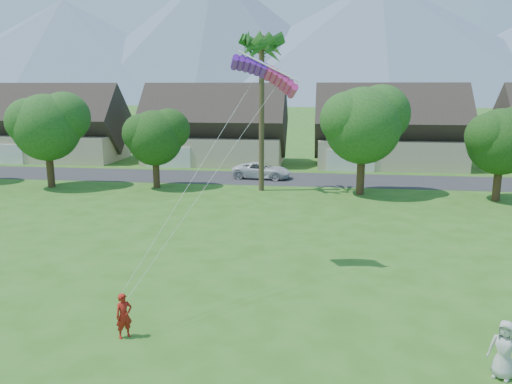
% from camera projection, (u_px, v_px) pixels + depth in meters
% --- Properties ---
extents(street, '(90.00, 7.00, 0.01)m').
position_uv_depth(street, '(290.00, 179.00, 46.47)').
color(street, '#2D2D30').
rests_on(street, ground).
extents(kite_flyer, '(0.68, 0.67, 1.58)m').
position_uv_depth(kite_flyer, '(124.00, 316.00, 17.00)').
color(kite_flyer, '#A31A12').
rests_on(kite_flyer, ground).
extents(watcher, '(1.05, 0.96, 1.80)m').
position_uv_depth(watcher, '(504.00, 350.00, 14.59)').
color(watcher, '#B6B7B2').
rests_on(watcher, ground).
extents(parked_car, '(5.69, 3.12, 1.51)m').
position_uv_depth(parked_car, '(262.00, 170.00, 46.66)').
color(parked_car, silver).
rests_on(parked_car, ground).
extents(mountain_ridge, '(540.00, 240.00, 70.00)m').
position_uv_depth(mountain_ridge, '(339.00, 46.00, 258.27)').
color(mountain_ridge, slate).
rests_on(mountain_ridge, ground).
extents(houses_row, '(72.75, 8.19, 8.86)m').
position_uv_depth(houses_row, '(300.00, 133.00, 54.42)').
color(houses_row, beige).
rests_on(houses_row, ground).
extents(tree_row, '(62.27, 6.67, 8.45)m').
position_uv_depth(tree_row, '(271.00, 132.00, 39.71)').
color(tree_row, '#47301C').
rests_on(tree_row, ground).
extents(fan_palm, '(3.00, 3.00, 13.80)m').
position_uv_depth(fan_palm, '(262.00, 43.00, 38.95)').
color(fan_palm, '#4C3D26').
rests_on(fan_palm, ground).
extents(parafoil_kite, '(3.19, 1.13, 0.50)m').
position_uv_depth(parafoil_kite, '(266.00, 72.00, 22.26)').
color(parafoil_kite, '#721AC8').
rests_on(parafoil_kite, ground).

